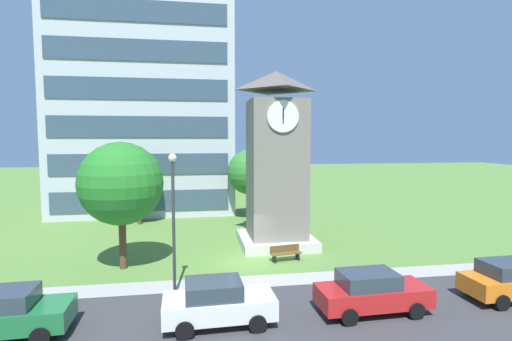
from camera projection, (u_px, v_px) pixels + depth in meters
ground_plane at (248, 262)px, 22.10m from camera, size 160.00×160.00×0.00m
street_asphalt at (275, 323)px, 14.76m from camera, size 120.00×7.20×0.01m
kerb_strip at (256, 281)px, 19.09m from camera, size 120.00×1.60×0.01m
office_building at (150, 114)px, 40.80m from camera, size 16.28×16.06×19.20m
clock_tower at (276, 168)px, 25.27m from camera, size 4.74×4.74×11.29m
park_bench at (286, 253)px, 22.27m from camera, size 1.86×0.78×0.88m
street_lamp at (173, 209)px, 17.13m from camera, size 0.36×0.36×6.35m
tree_by_building at (250, 172)px, 33.98m from camera, size 3.94×3.94×6.04m
tree_near_tower at (139, 172)px, 31.47m from camera, size 3.48×3.48×6.02m
tree_streetside at (121, 184)px, 20.64m from camera, size 4.44×4.44×6.84m
parked_car_green at (9, 313)px, 13.73m from camera, size 4.06×2.14×1.69m
parked_car_white at (218, 302)px, 14.63m from camera, size 4.24×2.13×1.69m
parked_car_red at (372, 292)px, 15.61m from camera, size 4.54×2.05×1.69m
parked_car_orange at (510, 280)px, 16.90m from camera, size 4.18×2.07×1.69m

